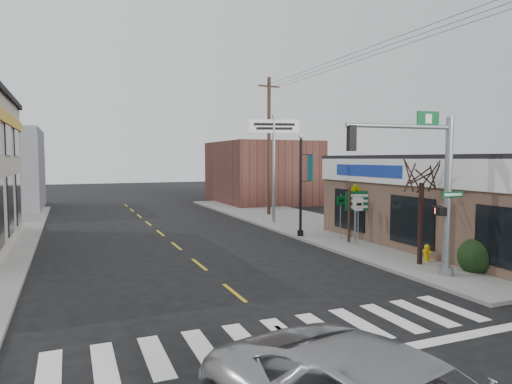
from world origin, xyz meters
name	(u,v)px	position (x,y,z in m)	size (l,w,h in m)	color
ground	(295,342)	(0.00, 0.00, 0.00)	(140.00, 140.00, 0.00)	black
sidewalk_right	(331,230)	(9.00, 13.00, 0.07)	(6.00, 38.00, 0.13)	slate
center_line	(199,264)	(0.00, 8.00, 0.01)	(0.12, 56.00, 0.01)	gold
crosswalk	(287,335)	(0.00, 0.40, 0.01)	(11.00, 2.20, 0.01)	silver
bldg_distant_right	(262,172)	(12.00, 30.00, 2.80)	(8.00, 10.00, 5.60)	#502C24
traffic_signal_pole	(433,179)	(6.55, 2.84, 3.39)	(4.32, 0.36, 5.47)	gray
guide_sign	(360,206)	(8.20, 9.17, 1.81)	(1.48, 0.13, 2.58)	#40291D
fire_hydrant	(427,252)	(8.09, 4.67, 0.48)	(0.21, 0.21, 0.65)	#C99A04
ped_crossing_sign	(355,202)	(8.20, 9.60, 1.98)	(1.05, 0.07, 2.70)	gray
lamp_post	(302,177)	(6.36, 11.61, 3.15)	(0.68, 0.53, 5.20)	black
dance_center_sign	(274,141)	(7.18, 16.82, 5.12)	(3.11, 0.19, 6.61)	gray
bare_tree	(422,168)	(7.50, 4.40, 3.71)	(2.28, 2.28, 4.56)	black
shrub_front	(477,257)	(8.61, 2.82, 0.62)	(1.31, 1.31, 0.98)	#1B3A1D
shrub_back	(408,233)	(10.21, 8.18, 0.53)	(1.08, 1.08, 0.81)	black
utility_pole_far	(269,145)	(8.54, 20.60, 5.04)	(1.67, 0.25, 9.58)	#482F23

